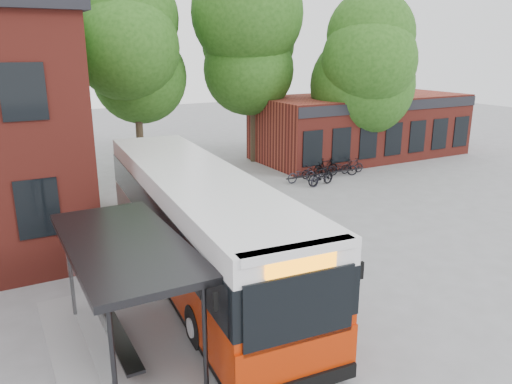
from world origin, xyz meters
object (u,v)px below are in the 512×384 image
bicycle_6 (342,168)px  bicycle_7 (352,166)px  bicycle_4 (314,171)px  city_bus (196,224)px  bicycle_5 (326,166)px  bicycle_0 (301,174)px  bus_shelter (128,299)px  bicycle_2 (322,177)px  bicycle_1 (321,176)px

bicycle_6 → bicycle_7: bearing=-54.6°
bicycle_4 → bicycle_6: 1.77m
city_bus → bicycle_5: city_bus is taller
bicycle_0 → bicycle_6: (2.87, 0.12, 0.01)m
bus_shelter → bicycle_0: (12.23, 11.16, -1.01)m
bus_shelter → bicycle_4: size_ratio=4.39×
bicycle_4 → bicycle_6: size_ratio=0.93×
bicycle_5 → bicycle_4: bearing=113.1°
bicycle_2 → bicycle_6: 2.52m
bicycle_1 → bicycle_6: bearing=-71.5°
bicycle_0 → bicycle_4: bearing=-66.4°
bicycle_1 → bicycle_4: bearing=-28.6°
bicycle_1 → bicycle_4: 1.52m
bicycle_0 → bicycle_2: size_ratio=1.01×
city_bus → bus_shelter: bearing=-128.2°
bicycle_7 → bicycle_1: bearing=118.6°
bicycle_1 → bicycle_4: (0.55, 1.41, -0.10)m
bus_shelter → bicycle_4: 17.71m
bicycle_2 → bicycle_1: bearing=70.9°
bicycle_7 → bicycle_5: bearing=78.3°
bicycle_7 → bicycle_6: bearing=108.0°
bus_shelter → bicycle_0: bearing=42.4°
bicycle_2 → bicycle_6: bicycle_6 is taller
bus_shelter → bicycle_5: size_ratio=4.39×
bicycle_0 → bicycle_6: 2.87m
bicycle_1 → bicycle_7: bearing=-75.0°
city_bus → bicycle_2: bearing=39.4°
bus_shelter → bicycle_5: 18.76m
bicycle_2 → bicycle_0: bearing=16.5°
bicycle_0 → city_bus: bearing=133.3°
bicycle_4 → bicycle_7: size_ratio=1.08×
bicycle_1 → bicycle_0: bearing=22.8°
bicycle_5 → bicycle_7: 1.60m
bus_shelter → bicycle_0: bus_shelter is taller
city_bus → bicycle_6: size_ratio=7.78×
bus_shelter → city_bus: (3.00, 3.26, 0.25)m
city_bus → bicycle_7: 15.37m
bicycle_2 → bicycle_7: bicycle_7 is taller
bicycle_4 → bus_shelter: bearing=131.9°
bicycle_4 → bicycle_5: 1.13m
bicycle_0 → bicycle_5: 2.33m
bus_shelter → bicycle_5: bearing=39.6°
bus_shelter → bicycle_1: 16.38m
bicycle_5 → bicycle_6: 0.95m
bicycle_1 → bicycle_6: bicycle_1 is taller
bus_shelter → bicycle_1: size_ratio=4.02×
bicycle_0 → bicycle_4: (1.12, 0.43, -0.03)m
bicycle_6 → bus_shelter: bearing=150.5°
city_bus → bicycle_5: size_ratio=8.38×
bicycle_4 → bicycle_6: bearing=-98.9°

